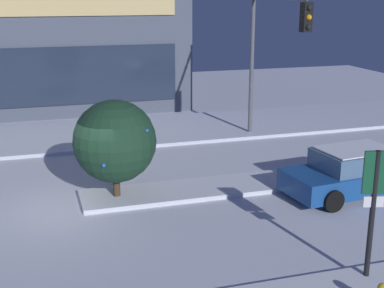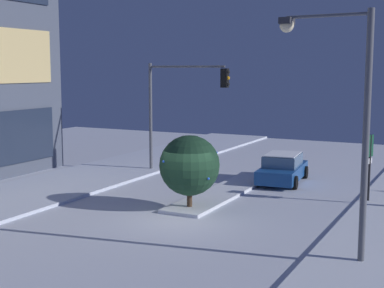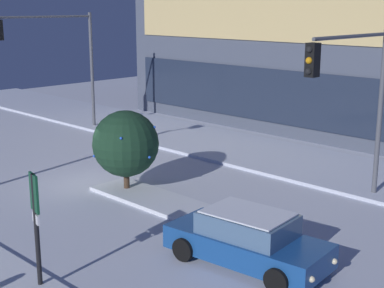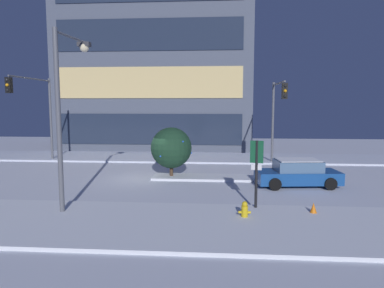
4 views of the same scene
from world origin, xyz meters
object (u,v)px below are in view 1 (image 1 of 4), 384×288
Objects in this scene: traffic_light_corner_far_right at (272,41)px; parking_info_sign at (374,199)px; decorated_tree_median at (115,141)px; car_near at (354,172)px.

parking_info_sign is at bearing -13.34° from traffic_light_corner_far_right.
parking_info_sign is (-2.49, -10.50, -2.38)m from traffic_light_corner_far_right.
traffic_light_corner_far_right is at bearing 30.61° from decorated_tree_median.
decorated_tree_median reaches higher than parking_info_sign.
decorated_tree_median is (-4.46, 6.39, -0.06)m from parking_info_sign.
decorated_tree_median is at bearing 161.07° from car_near.
traffic_light_corner_far_right is at bearing 0.56° from parking_info_sign.
parking_info_sign is 7.79m from decorated_tree_median.
car_near is 0.77× the size of traffic_light_corner_far_right.
decorated_tree_median reaches higher than car_near.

